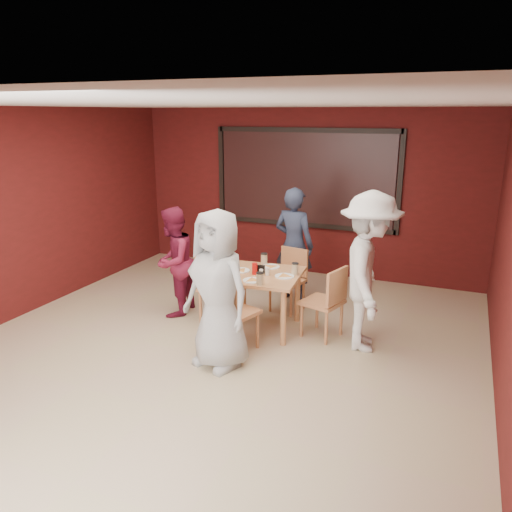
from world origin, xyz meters
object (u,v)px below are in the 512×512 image
at_px(diner_left, 173,262).
at_px(diner_right, 369,272).
at_px(chair_left, 212,281).
at_px(diner_front, 218,290).
at_px(dining_table, 262,281).
at_px(diner_back, 294,245).
at_px(chair_back, 290,276).
at_px(chair_right, 328,299).
at_px(chair_front, 230,309).

height_order(diner_left, diner_right, diner_right).
height_order(chair_left, diner_right, diner_right).
bearing_deg(diner_front, chair_left, 138.70).
xyz_separation_m(dining_table, diner_back, (0.03, 1.16, 0.19)).
xyz_separation_m(chair_back, diner_back, (-0.07, 0.37, 0.35)).
height_order(diner_back, diner_left, diner_back).
bearing_deg(chair_right, chair_back, 135.45).
distance_m(chair_back, diner_front, 1.91).
xyz_separation_m(chair_left, diner_left, (-0.56, -0.05, 0.22)).
xyz_separation_m(chair_right, diner_left, (-2.16, -0.05, 0.23)).
bearing_deg(diner_right, chair_front, 105.85).
bearing_deg(chair_left, dining_table, -4.63).
bearing_deg(diner_back, diner_left, 51.16).
height_order(chair_front, chair_left, same).
height_order(chair_right, diner_front, diner_front).
height_order(chair_back, chair_left, chair_left).
relative_size(chair_left, diner_front, 0.54).
distance_m(chair_front, chair_right, 1.24).
height_order(dining_table, diner_right, diner_right).
bearing_deg(diner_left, chair_left, 88.03).
bearing_deg(diner_back, chair_left, 65.13).
distance_m(chair_right, diner_right, 0.65).
relative_size(diner_front, diner_left, 1.17).
bearing_deg(diner_right, diner_back, 36.84).
bearing_deg(chair_left, diner_left, -175.03).
distance_m(chair_right, diner_left, 2.18).
height_order(chair_back, chair_right, chair_right).
relative_size(chair_front, chair_left, 1.00).
relative_size(chair_front, chair_back, 1.08).
distance_m(diner_back, diner_right, 1.75).
relative_size(chair_right, diner_front, 0.52).
height_order(chair_back, diner_right, diner_right).
distance_m(chair_left, diner_back, 1.39).
xyz_separation_m(diner_left, diner_right, (2.65, -0.01, 0.19)).
bearing_deg(chair_left, chair_front, -50.18).
bearing_deg(dining_table, chair_right, 4.41).
bearing_deg(diner_right, chair_back, 45.64).
height_order(chair_left, diner_front, diner_front).
distance_m(chair_right, diner_front, 1.51).
bearing_deg(chair_left, chair_right, 0.14).
bearing_deg(chair_front, chair_left, 129.82).
distance_m(chair_left, chair_right, 1.60).
bearing_deg(diner_back, chair_back, 111.96).
distance_m(dining_table, diner_right, 1.36).
bearing_deg(dining_table, diner_left, 179.45).
distance_m(dining_table, chair_front, 0.75).
relative_size(dining_table, chair_front, 1.10).
height_order(dining_table, diner_back, diner_back).
distance_m(chair_back, chair_left, 1.13).
xyz_separation_m(chair_back, diner_front, (-0.18, -1.86, 0.39)).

